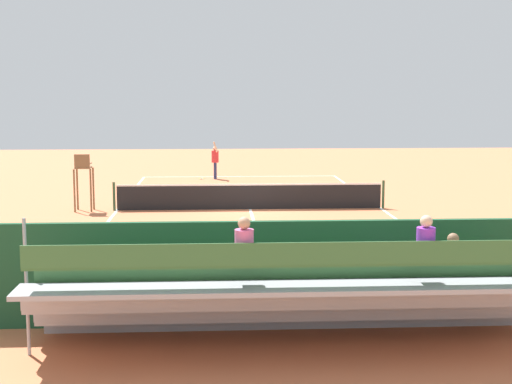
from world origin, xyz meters
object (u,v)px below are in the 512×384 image
(tennis_ball_near, at_px, (231,186))
(tennis_player, at_px, (215,159))
(umpire_chair, at_px, (83,176))
(tennis_net, at_px, (250,196))
(tennis_ball_far, at_px, (223,186))
(courtside_bench, at_px, (372,284))
(tennis_racket, at_px, (202,178))
(equipment_bag, at_px, (290,305))
(bleacher_stand, at_px, (303,295))

(tennis_ball_near, bearing_deg, tennis_player, -76.58)
(tennis_player, bearing_deg, umpire_chair, 63.95)
(tennis_net, relative_size, tennis_ball_far, 156.06)
(tennis_ball_far, bearing_deg, courtside_bench, 97.82)
(tennis_player, bearing_deg, tennis_ball_near, 103.42)
(courtside_bench, relative_size, tennis_ball_far, 27.27)
(tennis_ball_near, bearing_deg, tennis_net, 94.57)
(tennis_net, relative_size, tennis_racket, 17.99)
(tennis_ball_near, distance_m, tennis_ball_far, 0.41)
(umpire_chair, distance_m, equipment_bag, 14.80)
(umpire_chair, xyz_separation_m, tennis_player, (-4.90, -10.03, -0.30))
(bleacher_stand, distance_m, umpire_chair, 16.58)
(courtside_bench, relative_size, tennis_racket, 3.14)
(tennis_ball_far, bearing_deg, umpire_chair, 53.07)
(courtside_bench, relative_size, equipment_bag, 2.00)
(courtside_bench, xyz_separation_m, equipment_bag, (1.68, 0.13, -0.38))
(equipment_bag, xyz_separation_m, tennis_player, (1.45, -23.35, 0.84))
(tennis_player, relative_size, tennis_racket, 3.36)
(tennis_net, bearing_deg, courtside_bench, 97.87)
(bleacher_stand, height_order, tennis_player, bleacher_stand)
(equipment_bag, height_order, tennis_player, tennis_player)
(bleacher_stand, xyz_separation_m, courtside_bench, (-1.66, -2.11, -0.38))
(bleacher_stand, bearing_deg, tennis_racket, -85.13)
(equipment_bag, distance_m, tennis_ball_far, 20.35)
(tennis_racket, distance_m, tennis_ball_near, 3.60)
(bleacher_stand, height_order, tennis_racket, bleacher_stand)
(tennis_net, distance_m, tennis_player, 10.05)
(tennis_net, xyz_separation_m, bleacher_stand, (-0.17, 15.38, 0.43))
(tennis_net, height_order, courtside_bench, tennis_net)
(umpire_chair, relative_size, courtside_bench, 1.19)
(courtside_bench, xyz_separation_m, tennis_player, (3.13, -23.22, 0.46))
(tennis_net, height_order, tennis_player, tennis_player)
(bleacher_stand, distance_m, tennis_ball_near, 22.21)
(bleacher_stand, distance_m, courtside_bench, 2.71)
(umpire_chair, xyz_separation_m, tennis_ball_far, (-5.26, -7.00, -1.28))
(tennis_net, bearing_deg, tennis_racket, -78.82)
(equipment_bag, height_order, tennis_racket, equipment_bag)
(tennis_net, bearing_deg, bleacher_stand, 90.65)
(tennis_racket, height_order, tennis_ball_near, tennis_ball_near)
(tennis_player, height_order, tennis_racket, tennis_player)
(equipment_bag, xyz_separation_m, tennis_ball_far, (1.09, -20.32, -0.15))
(tennis_ball_near, bearing_deg, tennis_ball_far, -17.02)
(equipment_bag, bearing_deg, bleacher_stand, 90.57)
(equipment_bag, relative_size, tennis_racket, 1.57)
(tennis_net, bearing_deg, tennis_player, -82.58)
(courtside_bench, distance_m, tennis_player, 23.44)
(tennis_net, height_order, equipment_bag, tennis_net)
(courtside_bench, bearing_deg, tennis_ball_far, -82.18)
(umpire_chair, distance_m, tennis_racket, 11.08)
(courtside_bench, xyz_separation_m, tennis_ball_far, (2.77, -20.19, -0.53))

